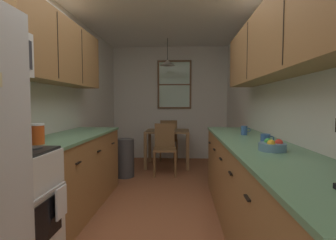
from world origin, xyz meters
TOP-DOWN VIEW (x-y plane):
  - ground_plane at (0.00, 1.00)m, footprint 12.00×12.00m
  - wall_left at (-1.35, 1.00)m, footprint 0.10×9.00m
  - wall_right at (1.35, 1.00)m, footprint 0.10×9.00m
  - wall_back at (0.00, 3.65)m, footprint 4.40×0.10m
  - stove_range at (-0.99, -0.56)m, footprint 0.66×0.58m
  - counter_left at (-1.00, 0.66)m, footprint 0.64×1.86m
  - upper_cabinets_left at (-1.14, 0.61)m, footprint 0.33×1.94m
  - counter_right at (1.00, 0.03)m, footprint 0.64×3.33m
  - upper_cabinets_right at (1.14, -0.02)m, footprint 0.33×3.01m
  - dining_table at (-0.01, 2.84)m, footprint 0.86×0.70m
  - dining_chair_near at (-0.02, 2.28)m, footprint 0.43×0.43m
  - dining_chair_far at (-0.02, 3.39)m, footprint 0.44×0.44m
  - pendant_light at (-0.01, 2.84)m, footprint 0.30×0.30m
  - back_window at (0.11, 3.58)m, footprint 0.77×0.05m
  - trash_bin at (-0.70, 2.04)m, footprint 0.33×0.33m
  - storage_canister at (-1.00, -0.11)m, footprint 0.13×0.13m
  - dish_towel at (-0.64, -0.42)m, footprint 0.02×0.16m
  - mug_by_coffeemaker at (1.04, 0.01)m, footprint 0.12×0.08m
  - mug_spare at (1.02, 0.70)m, footprint 0.11×0.07m
  - fruit_bowl at (0.99, -0.32)m, footprint 0.21×0.21m
  - table_serving_bowl at (-0.03, 2.89)m, footprint 0.18×0.18m

SIDE VIEW (x-z plane):
  - ground_plane at x=0.00m, z-range 0.00..0.00m
  - trash_bin at x=-0.70m, z-range 0.00..0.66m
  - counter_right at x=1.00m, z-range 0.00..0.90m
  - counter_left at x=-1.00m, z-range 0.00..0.90m
  - stove_range at x=-0.99m, z-range -0.08..1.02m
  - dish_towel at x=-0.64m, z-range 0.38..0.62m
  - dining_chair_near at x=-0.02m, z-range 0.05..0.95m
  - dining_chair_far at x=-0.02m, z-range 0.05..0.95m
  - dining_table at x=-0.01m, z-range 0.23..0.96m
  - table_serving_bowl at x=-0.03m, z-range 0.73..0.79m
  - fruit_bowl at x=0.99m, z-range 0.89..0.98m
  - mug_by_coffeemaker at x=1.04m, z-range 0.90..0.99m
  - mug_spare at x=1.02m, z-range 0.90..1.01m
  - storage_canister at x=-1.00m, z-range 0.90..1.09m
  - wall_left at x=-1.35m, z-range 0.00..2.55m
  - wall_right at x=1.35m, z-range 0.00..2.55m
  - wall_back at x=0.00m, z-range 0.00..2.55m
  - back_window at x=0.11m, z-range 1.15..2.24m
  - upper_cabinets_right at x=1.14m, z-range 1.50..2.14m
  - upper_cabinets_left at x=-1.14m, z-range 1.49..2.23m
  - pendant_light at x=-0.01m, z-range 1.80..2.34m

